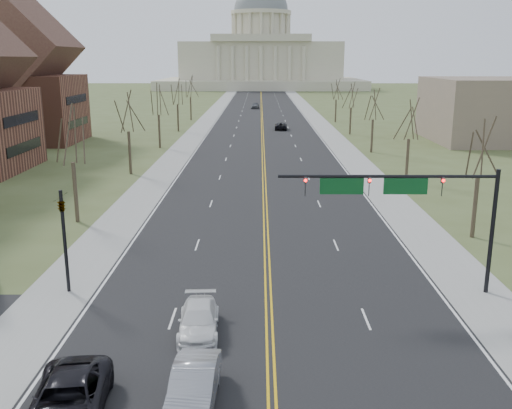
{
  "coord_description": "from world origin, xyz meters",
  "views": [
    {
      "loc": [
        -0.51,
        -17.02,
        13.04
      ],
      "look_at": [
        -0.76,
        22.08,
        3.0
      ],
      "focal_mm": 40.0,
      "sensor_mm": 36.0,
      "label": 1
    }
  ],
  "objects_px": {
    "signal_mast": "(404,195)",
    "car_far_nb": "(281,126)",
    "car_sb_inner_second": "(199,320)",
    "car_far_sb": "(255,106)",
    "car_sb_outer_lead": "(68,401)",
    "signal_left": "(64,230)",
    "car_sb_inner_lead": "(194,387)"
  },
  "relations": [
    {
      "from": "car_sb_inner_lead",
      "to": "car_far_nb",
      "type": "xyz_separation_m",
      "value": [
        6.54,
        88.36,
        -0.12
      ]
    },
    {
      "from": "signal_left",
      "to": "car_sb_inner_second",
      "type": "distance_m",
      "value": 10.0
    },
    {
      "from": "car_far_sb",
      "to": "signal_left",
      "type": "bearing_deg",
      "value": -90.94
    },
    {
      "from": "signal_mast",
      "to": "signal_left",
      "type": "height_order",
      "value": "signal_mast"
    },
    {
      "from": "signal_mast",
      "to": "car_sb_inner_second",
      "type": "bearing_deg",
      "value": -154.87
    },
    {
      "from": "car_sb_outer_lead",
      "to": "car_far_nb",
      "type": "distance_m",
      "value": 90.07
    },
    {
      "from": "car_sb_inner_second",
      "to": "car_far_nb",
      "type": "xyz_separation_m",
      "value": [
        6.96,
        82.41,
        -0.01
      ]
    },
    {
      "from": "car_sb_inner_second",
      "to": "car_far_sb",
      "type": "xyz_separation_m",
      "value": [
        1.73,
        128.99,
        0.12
      ]
    },
    {
      "from": "signal_mast",
      "to": "car_far_sb",
      "type": "distance_m",
      "value": 124.31
    },
    {
      "from": "car_sb_inner_second",
      "to": "car_far_sb",
      "type": "relative_size",
      "value": 1.0
    },
    {
      "from": "signal_left",
      "to": "car_far_sb",
      "type": "bearing_deg",
      "value": 85.49
    },
    {
      "from": "car_far_nb",
      "to": "car_sb_outer_lead",
      "type": "bearing_deg",
      "value": 85.33
    },
    {
      "from": "car_sb_inner_lead",
      "to": "car_far_nb",
      "type": "distance_m",
      "value": 88.6
    },
    {
      "from": "car_sb_inner_lead",
      "to": "car_sb_outer_lead",
      "type": "bearing_deg",
      "value": -165.11
    },
    {
      "from": "signal_mast",
      "to": "car_far_nb",
      "type": "xyz_separation_m",
      "value": [
        -3.94,
        77.29,
        -5.07
      ]
    },
    {
      "from": "signal_mast",
      "to": "signal_left",
      "type": "distance_m",
      "value": 19.06
    },
    {
      "from": "car_far_nb",
      "to": "signal_left",
      "type": "bearing_deg",
      "value": 81.4
    },
    {
      "from": "car_sb_outer_lead",
      "to": "car_far_sb",
      "type": "xyz_separation_m",
      "value": [
        5.83,
        135.97,
        -0.01
      ]
    },
    {
      "from": "signal_left",
      "to": "car_sb_outer_lead",
      "type": "height_order",
      "value": "signal_left"
    },
    {
      "from": "car_sb_inner_lead",
      "to": "car_sb_inner_second",
      "type": "xyz_separation_m",
      "value": [
        -0.43,
        5.95,
        -0.11
      ]
    },
    {
      "from": "signal_left",
      "to": "car_sb_outer_lead",
      "type": "xyz_separation_m",
      "value": [
        3.94,
        -12.1,
        -2.89
      ]
    },
    {
      "from": "car_far_nb",
      "to": "car_far_sb",
      "type": "height_order",
      "value": "car_far_sb"
    },
    {
      "from": "car_sb_inner_lead",
      "to": "car_sb_outer_lead",
      "type": "distance_m",
      "value": 4.64
    },
    {
      "from": "car_sb_outer_lead",
      "to": "signal_mast",
      "type": "bearing_deg",
      "value": 32.28
    },
    {
      "from": "car_sb_outer_lead",
      "to": "car_sb_inner_second",
      "type": "height_order",
      "value": "car_sb_outer_lead"
    },
    {
      "from": "car_sb_inner_lead",
      "to": "car_sb_inner_second",
      "type": "bearing_deg",
      "value": 96.18
    },
    {
      "from": "signal_mast",
      "to": "car_sb_inner_lead",
      "type": "distance_m",
      "value": 16.03
    },
    {
      "from": "car_sb_inner_second",
      "to": "car_far_nb",
      "type": "relative_size",
      "value": 0.97
    },
    {
      "from": "signal_mast",
      "to": "signal_left",
      "type": "bearing_deg",
      "value": 180.0
    },
    {
      "from": "car_far_sb",
      "to": "car_far_nb",
      "type": "bearing_deg",
      "value": -80.02
    },
    {
      "from": "car_sb_inner_lead",
      "to": "car_sb_inner_second",
      "type": "height_order",
      "value": "car_sb_inner_lead"
    },
    {
      "from": "car_sb_inner_second",
      "to": "car_far_nb",
      "type": "height_order",
      "value": "car_sb_inner_second"
    }
  ]
}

